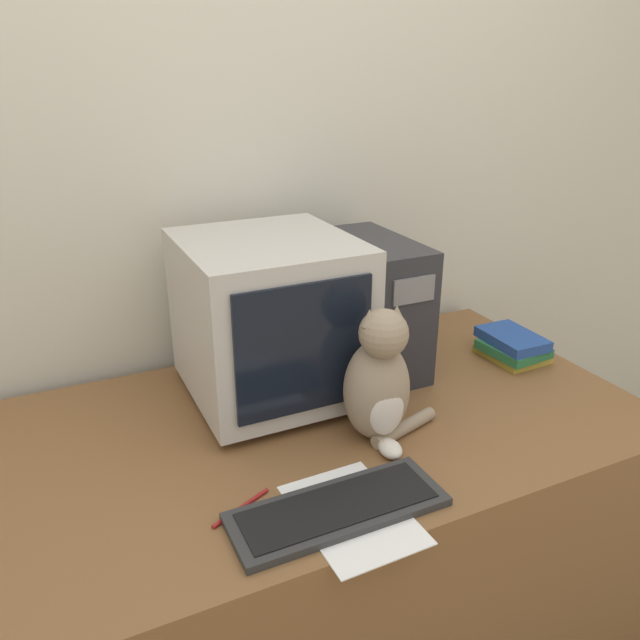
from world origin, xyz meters
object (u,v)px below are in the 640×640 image
Objects in this scene: crt_monitor at (270,318)px; keyboard at (338,509)px; computer_tower at (375,304)px; book_stack at (512,346)px; pen at (241,508)px; cat at (379,383)px.

crt_monitor is 1.03× the size of keyboard.
computer_tower reaches higher than keyboard.
computer_tower is 1.91× the size of book_stack.
book_stack is 1.04m from pen.
computer_tower is 2.77× the size of pen.
keyboard is (-0.41, -0.56, -0.19)m from computer_tower.
book_stack is (0.60, 0.20, -0.11)m from cat.
pen is (-0.99, -0.32, -0.04)m from book_stack.
book_stack is at bearing -8.34° from crt_monitor.
computer_tower is 0.88× the size of keyboard.
book_stack is (0.76, -0.11, -0.19)m from crt_monitor.
computer_tower is at bearing 67.83° from cat.
pen is at bearing 151.61° from keyboard.
computer_tower is 1.13× the size of cat.
crt_monitor is at bearing 171.66° from book_stack.
pen is (-0.39, -0.11, -0.15)m from cat.
pen is at bearing -141.16° from computer_tower.
crt_monitor is 1.33× the size of cat.
keyboard reaches higher than pen.
keyboard is at bearing -153.30° from book_stack.
keyboard is (-0.06, -0.52, -0.22)m from crt_monitor.
crt_monitor is at bearing 122.16° from cat.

